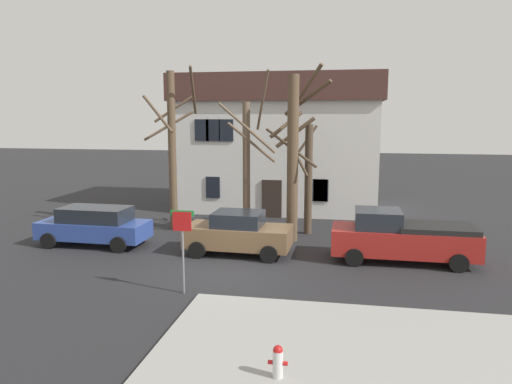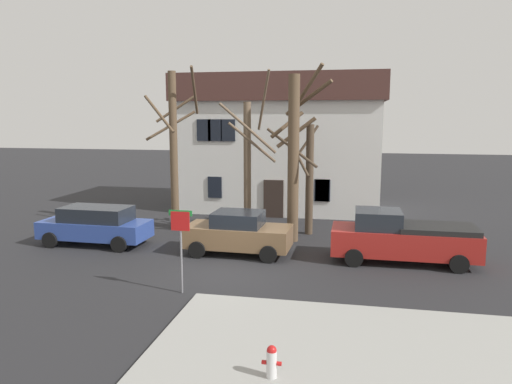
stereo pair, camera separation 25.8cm
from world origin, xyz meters
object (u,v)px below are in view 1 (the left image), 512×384
(tree_bare_near, at_px, (173,146))
(pickup_truck_red, at_px, (402,237))
(fire_hydrant, at_px, (278,361))
(tree_bare_mid, at_px, (248,163))
(tree_bare_far, at_px, (294,153))
(building_main, at_px, (279,142))
(car_blue_wagon, at_px, (94,225))
(street_sign_pole, at_px, (182,236))
(tree_bare_end, at_px, (307,175))
(car_brown_sedan, at_px, (238,233))

(tree_bare_near, bearing_deg, pickup_truck_red, -19.37)
(fire_hydrant, bearing_deg, tree_bare_mid, 104.31)
(tree_bare_mid, xyz_separation_m, fire_hydrant, (3.11, -12.18, -2.94))
(tree_bare_near, distance_m, pickup_truck_red, 11.62)
(tree_bare_mid, bearing_deg, tree_bare_far, -8.47)
(building_main, height_order, tree_bare_far, building_main)
(pickup_truck_red, bearing_deg, car_blue_wagon, 179.69)
(tree_bare_near, xyz_separation_m, fire_hydrant, (7.03, -13.09, -3.66))
(building_main, bearing_deg, street_sign_pole, -93.64)
(tree_bare_mid, distance_m, fire_hydrant, 12.91)
(tree_bare_far, xyz_separation_m, tree_bare_end, (0.49, 1.28, -1.16))
(fire_hydrant, bearing_deg, car_brown_sedan, 107.46)
(fire_hydrant, distance_m, street_sign_pole, 6.03)
(tree_bare_end, distance_m, fire_hydrant, 13.35)
(tree_bare_far, xyz_separation_m, car_brown_sedan, (-1.94, -2.63, -3.10))
(tree_bare_far, bearing_deg, car_blue_wagon, -163.97)
(tree_bare_mid, xyz_separation_m, tree_bare_end, (2.64, 0.96, -0.62))
(car_blue_wagon, bearing_deg, tree_bare_mid, 23.63)
(tree_bare_mid, relative_size, street_sign_pole, 2.85)
(building_main, relative_size, fire_hydrant, 16.94)
(tree_bare_end, bearing_deg, pickup_truck_red, -43.37)
(tree_bare_far, bearing_deg, tree_bare_end, 68.90)
(tree_bare_far, height_order, tree_bare_end, tree_bare_far)
(tree_bare_end, xyz_separation_m, pickup_truck_red, (3.98, -3.76, -1.85))
(tree_bare_near, distance_m, tree_bare_end, 6.70)
(tree_bare_far, bearing_deg, car_brown_sedan, -126.41)
(car_blue_wagon, xyz_separation_m, pickup_truck_red, (12.86, -0.07, 0.08))
(tree_bare_far, bearing_deg, pickup_truck_red, -28.99)
(building_main, xyz_separation_m, fire_hydrant, (2.68, -19.80, -3.55))
(tree_bare_near, xyz_separation_m, tree_bare_far, (6.07, -1.23, -0.17))
(fire_hydrant, bearing_deg, tree_bare_near, 118.24)
(tree_bare_near, relative_size, car_blue_wagon, 1.65)
(car_blue_wagon, relative_size, street_sign_pole, 1.78)
(tree_bare_near, height_order, tree_bare_far, tree_bare_near)
(tree_bare_near, relative_size, fire_hydrant, 11.09)
(building_main, bearing_deg, tree_bare_end, -71.61)
(building_main, relative_size, tree_bare_near, 1.53)
(fire_hydrant, relative_size, street_sign_pole, 0.27)
(tree_bare_end, bearing_deg, building_main, 108.39)
(tree_bare_far, xyz_separation_m, car_blue_wagon, (-8.39, -2.41, -3.09))
(pickup_truck_red, bearing_deg, tree_bare_mid, 157.09)
(building_main, relative_size, pickup_truck_red, 2.21)
(tree_bare_mid, height_order, tree_bare_far, tree_bare_far)
(tree_bare_near, bearing_deg, tree_bare_far, -11.42)
(car_blue_wagon, distance_m, fire_hydrant, 13.30)
(car_brown_sedan, height_order, street_sign_pole, street_sign_pole)
(building_main, height_order, fire_hydrant, building_main)
(car_blue_wagon, bearing_deg, pickup_truck_red, -0.31)
(tree_bare_near, bearing_deg, tree_bare_end, 0.48)
(building_main, height_order, pickup_truck_red, building_main)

